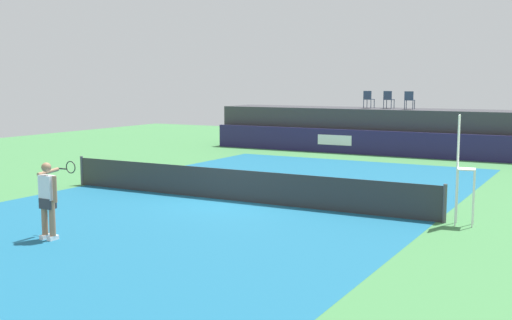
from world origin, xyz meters
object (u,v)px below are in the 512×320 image
object	(u,v)px
umpire_chair	(462,162)
net_post_near	(82,170)
spectator_chair_far_left	(368,99)
spectator_chair_center	(409,99)
tennis_ball	(335,195)
net_post_far	(445,204)
spectator_chair_left	(388,99)
tennis_player	(48,198)

from	to	relation	value
umpire_chair	net_post_near	distance (m)	12.83
spectator_chair_far_left	spectator_chair_center	distance (m)	2.21
net_post_near	tennis_ball	world-z (taller)	net_post_near
spectator_chair_far_left	spectator_chair_center	bearing A→B (deg)	-6.84
spectator_chair_far_left	umpire_chair	size ratio (longest dim) A/B	0.32
spectator_chair_center	net_post_near	world-z (taller)	spectator_chair_center
umpire_chair	spectator_chair_far_left	bearing A→B (deg)	116.82
net_post_far	tennis_ball	xyz separation A→B (m)	(-3.82, 2.12, -0.46)
spectator_chair_left	tennis_player	distance (m)	21.53
umpire_chair	tennis_player	bearing A→B (deg)	-142.41
umpire_chair	net_post_far	size ratio (longest dim) A/B	2.76
net_post_near	tennis_player	world-z (taller)	tennis_player
umpire_chair	tennis_player	world-z (taller)	umpire_chair
spectator_chair_center	tennis_ball	size ratio (longest dim) A/B	13.06
spectator_chair_left	spectator_chair_center	world-z (taller)	same
spectator_chair_left	umpire_chair	xyz separation A→B (m)	(6.69, -15.36, -1.11)
net_post_near	spectator_chair_center	bearing A→B (deg)	64.07
tennis_ball	net_post_near	bearing A→B (deg)	-166.15
spectator_chair_left	net_post_near	xyz separation A→B (m)	(-6.09, -15.35, -2.19)
spectator_chair_far_left	umpire_chair	bearing A→B (deg)	-63.18
spectator_chair_center	net_post_near	distance (m)	16.78
spectator_chair_left	umpire_chair	size ratio (longest dim) A/B	0.32
spectator_chair_left	umpire_chair	bearing A→B (deg)	-66.48
net_post_near	tennis_ball	xyz separation A→B (m)	(8.58, 2.12, -0.46)
spectator_chair_center	net_post_far	world-z (taller)	spectator_chair_center
spectator_chair_center	tennis_player	size ratio (longest dim) A/B	0.50
net_post_far	tennis_ball	bearing A→B (deg)	151.04
umpire_chair	tennis_player	size ratio (longest dim) A/B	1.56
spectator_chair_far_left	spectator_chair_center	size ratio (longest dim) A/B	1.00
spectator_chair_left	net_post_far	bearing A→B (deg)	-67.67
net_post_far	spectator_chair_far_left	bearing A→B (deg)	115.69
spectator_chair_center	net_post_far	bearing A→B (deg)	-71.08
spectator_chair_left	tennis_ball	distance (m)	13.73
spectator_chair_left	umpire_chair	distance (m)	16.79
spectator_chair_center	net_post_far	size ratio (longest dim) A/B	0.89
spectator_chair_far_left	tennis_player	distance (m)	21.37
spectator_chair_left	spectator_chair_center	size ratio (longest dim) A/B	1.00
spectator_chair_center	tennis_ball	bearing A→B (deg)	-84.20
spectator_chair_far_left	net_post_near	world-z (taller)	spectator_chair_far_left
net_post_near	tennis_player	bearing A→B (deg)	-51.06
umpire_chair	net_post_far	bearing A→B (deg)	178.03
spectator_chair_left	tennis_player	size ratio (longest dim) A/B	0.50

